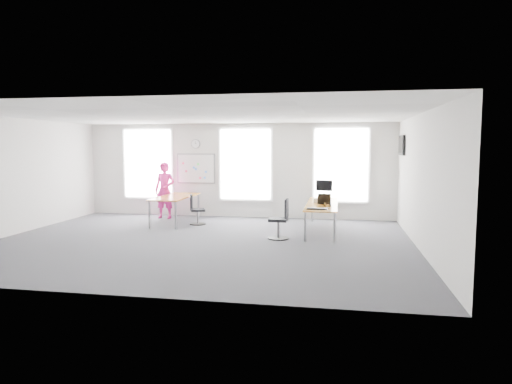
% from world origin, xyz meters
% --- Properties ---
extents(floor, '(10.00, 10.00, 0.00)m').
position_xyz_m(floor, '(0.00, 0.00, 0.00)').
color(floor, '#2B2B30').
rests_on(floor, ground).
extents(ceiling, '(10.00, 10.00, 0.00)m').
position_xyz_m(ceiling, '(0.00, 0.00, 3.00)').
color(ceiling, white).
rests_on(ceiling, ground).
extents(wall_back, '(10.00, 0.00, 10.00)m').
position_xyz_m(wall_back, '(0.00, 4.00, 1.50)').
color(wall_back, silver).
rests_on(wall_back, ground).
extents(wall_front, '(10.00, 0.00, 10.00)m').
position_xyz_m(wall_front, '(0.00, -4.00, 1.50)').
color(wall_front, silver).
rests_on(wall_front, ground).
extents(wall_left, '(0.00, 10.00, 10.00)m').
position_xyz_m(wall_left, '(-5.00, 0.00, 1.50)').
color(wall_left, silver).
rests_on(wall_left, ground).
extents(wall_right, '(0.00, 10.00, 10.00)m').
position_xyz_m(wall_right, '(5.00, 0.00, 1.50)').
color(wall_right, silver).
rests_on(wall_right, ground).
extents(window_left, '(1.60, 0.06, 2.20)m').
position_xyz_m(window_left, '(-3.00, 3.97, 1.70)').
color(window_left, white).
rests_on(window_left, wall_back).
extents(window_mid, '(1.60, 0.06, 2.20)m').
position_xyz_m(window_mid, '(0.30, 3.97, 1.70)').
color(window_mid, white).
rests_on(window_mid, wall_back).
extents(window_right, '(1.60, 0.06, 2.20)m').
position_xyz_m(window_right, '(3.30, 3.97, 1.70)').
color(window_right, white).
rests_on(window_right, wall_back).
extents(desk_right, '(0.82, 3.06, 0.74)m').
position_xyz_m(desk_right, '(2.81, 1.97, 0.70)').
color(desk_right, '#B36A27').
rests_on(desk_right, ground).
extents(desk_left, '(0.88, 2.20, 0.80)m').
position_xyz_m(desk_left, '(-1.53, 2.50, 0.74)').
color(desk_left, '#B36A27').
rests_on(desk_left, ground).
extents(chair_right, '(0.53, 0.53, 0.99)m').
position_xyz_m(chair_right, '(1.85, 0.70, 0.43)').
color(chair_right, black).
rests_on(chair_right, ground).
extents(chair_left, '(0.52, 0.52, 0.88)m').
position_xyz_m(chair_left, '(-0.85, 2.33, 0.39)').
color(chair_left, black).
rests_on(chair_left, ground).
extents(person, '(0.66, 0.45, 1.78)m').
position_xyz_m(person, '(-2.17, 3.28, 0.89)').
color(person, '#DA2281').
rests_on(person, ground).
extents(whiteboard, '(1.20, 0.03, 0.90)m').
position_xyz_m(whiteboard, '(-1.35, 3.97, 1.55)').
color(whiteboard, white).
rests_on(whiteboard, wall_back).
extents(wall_clock, '(0.30, 0.04, 0.30)m').
position_xyz_m(wall_clock, '(-1.35, 3.97, 2.35)').
color(wall_clock, gray).
rests_on(wall_clock, wall_back).
extents(tv, '(0.06, 0.90, 0.55)m').
position_xyz_m(tv, '(4.95, 3.00, 2.30)').
color(tv, black).
rests_on(tv, wall_right).
extents(keyboard, '(0.51, 0.21, 0.02)m').
position_xyz_m(keyboard, '(2.73, 0.76, 0.76)').
color(keyboard, black).
rests_on(keyboard, desk_right).
extents(mouse, '(0.07, 0.10, 0.04)m').
position_xyz_m(mouse, '(2.97, 0.91, 0.76)').
color(mouse, black).
rests_on(mouse, desk_right).
extents(lens_cap, '(0.07, 0.07, 0.01)m').
position_xyz_m(lens_cap, '(2.86, 1.11, 0.75)').
color(lens_cap, black).
rests_on(lens_cap, desk_right).
extents(headphones, '(0.18, 0.09, 0.10)m').
position_xyz_m(headphones, '(2.95, 1.36, 0.79)').
color(headphones, black).
rests_on(headphones, desk_right).
extents(laptop_sleeve, '(0.35, 0.21, 0.28)m').
position_xyz_m(laptop_sleeve, '(2.87, 1.75, 0.88)').
color(laptop_sleeve, black).
rests_on(laptop_sleeve, desk_right).
extents(paper_stack, '(0.37, 0.29, 0.12)m').
position_xyz_m(paper_stack, '(2.76, 2.12, 0.80)').
color(paper_stack, beige).
rests_on(paper_stack, desk_right).
extents(monitor, '(0.49, 0.20, 0.55)m').
position_xyz_m(monitor, '(2.82, 3.15, 1.07)').
color(monitor, black).
rests_on(monitor, desk_right).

